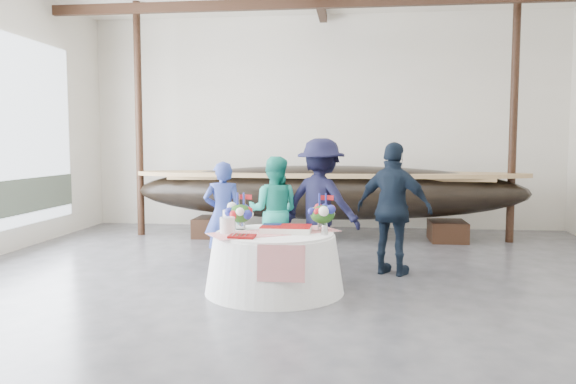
# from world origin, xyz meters

# --- Properties ---
(floor) EXTENTS (10.00, 12.00, 0.01)m
(floor) POSITION_xyz_m (0.00, 0.00, 0.00)
(floor) COLOR #3D3D42
(floor) RESTS_ON ground
(wall_back) EXTENTS (10.00, 0.02, 4.50)m
(wall_back) POSITION_xyz_m (0.00, 6.00, 2.25)
(wall_back) COLOR silver
(wall_back) RESTS_ON ground
(longboat_display) EXTENTS (7.41, 1.48, 1.39)m
(longboat_display) POSITION_xyz_m (0.17, 4.50, 0.89)
(longboat_display) COLOR black
(longboat_display) RESTS_ON ground
(banquet_table) EXTENTS (1.69, 1.69, 0.73)m
(banquet_table) POSITION_xyz_m (-0.29, 0.60, 0.36)
(banquet_table) COLOR white
(banquet_table) RESTS_ON ground
(tabletop_items) EXTENTS (1.62, 1.29, 0.40)m
(tabletop_items) POSITION_xyz_m (-0.30, 0.74, 0.88)
(tabletop_items) COLOR red
(tabletop_items) RESTS_ON banquet_table
(guest_woman_blue) EXTENTS (0.62, 0.46, 1.54)m
(guest_woman_blue) POSITION_xyz_m (-1.23, 1.87, 0.77)
(guest_woman_blue) COLOR navy
(guest_woman_blue) RESTS_ON ground
(guest_woman_teal) EXTENTS (0.82, 0.65, 1.61)m
(guest_woman_teal) POSITION_xyz_m (-0.50, 2.08, 0.81)
(guest_woman_teal) COLOR teal
(guest_woman_teal) RESTS_ON ground
(guest_man_left) EXTENTS (1.40, 1.17, 1.88)m
(guest_man_left) POSITION_xyz_m (0.19, 2.05, 0.94)
(guest_man_left) COLOR black
(guest_man_left) RESTS_ON ground
(guest_man_right) EXTENTS (1.16, 0.85, 1.82)m
(guest_man_right) POSITION_xyz_m (1.21, 1.68, 0.91)
(guest_man_right) COLOR black
(guest_man_right) RESTS_ON ground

